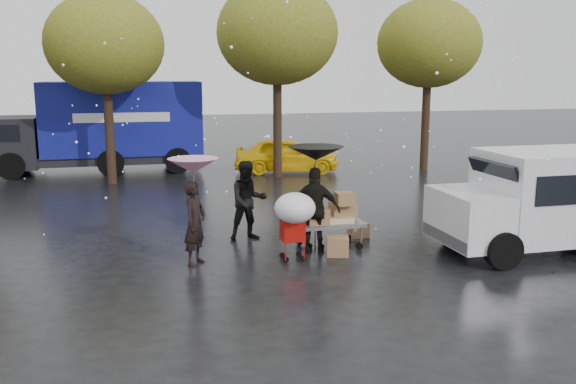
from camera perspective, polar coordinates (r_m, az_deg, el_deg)
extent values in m
plane|color=black|center=(12.92, -1.69, -6.20)|extent=(90.00, 90.00, 0.00)
imported|color=black|center=(12.45, -8.70, -2.87)|extent=(0.69, 0.75, 1.72)
imported|color=black|center=(14.17, -3.75, -0.80)|extent=(0.95, 0.77, 1.85)
imported|color=black|center=(13.21, 2.58, -1.66)|extent=(1.17, 0.89, 1.85)
cylinder|color=#4C4C4C|center=(12.42, -8.72, -2.19)|extent=(0.02, 0.02, 2.03)
cone|color=pink|center=(12.23, -8.86, 2.44)|extent=(1.01, 1.01, 0.30)
sphere|color=#4C4C4C|center=(12.22, -8.86, 2.58)|extent=(0.06, 0.06, 0.06)
cylinder|color=#4C4C4C|center=(13.17, 2.58, -1.02)|extent=(0.02, 0.02, 2.16)
cone|color=black|center=(12.99, 2.62, 3.64)|extent=(1.21, 1.21, 0.30)
sphere|color=#4C4C4C|center=(12.99, 2.62, 3.77)|extent=(0.06, 0.06, 0.06)
cube|color=slate|center=(13.56, 3.86, -2.97)|extent=(1.50, 0.80, 0.08)
cylinder|color=slate|center=(13.30, 0.80, -2.12)|extent=(0.04, 0.04, 0.60)
cube|color=#8D5F3D|center=(13.71, 5.14, -1.80)|extent=(0.55, 0.45, 0.40)
cube|color=#8D5F3D|center=(13.33, 2.78, -2.25)|extent=(0.45, 0.40, 0.35)
cube|color=#8D5F3D|center=(13.39, 5.32, -0.63)|extent=(0.40, 0.35, 0.28)
cube|color=tan|center=(13.55, 4.07, -2.54)|extent=(0.90, 0.55, 0.12)
cylinder|color=black|center=(13.22, 1.78, -5.43)|extent=(0.16, 0.05, 0.16)
cylinder|color=black|center=(13.81, 1.05, -4.70)|extent=(0.16, 0.05, 0.16)
cylinder|color=black|center=(13.59, 6.67, -5.04)|extent=(0.16, 0.05, 0.16)
cylinder|color=black|center=(14.16, 5.76, -4.35)|extent=(0.16, 0.05, 0.16)
cube|color=#B3100A|center=(12.63, 0.43, -3.54)|extent=(0.47, 0.41, 0.45)
cylinder|color=#B3100A|center=(12.36, 0.65, -2.09)|extent=(0.42, 0.02, 0.02)
cylinder|color=#4C4C4C|center=(12.37, 0.65, -2.41)|extent=(0.02, 0.02, 0.60)
ellipsoid|color=white|center=(12.33, 0.65, -1.51)|extent=(0.84, 0.84, 0.63)
cylinder|color=black|center=(12.60, -0.19, -6.36)|extent=(0.12, 0.04, 0.12)
cylinder|color=black|center=(12.89, -0.54, -5.95)|extent=(0.12, 0.04, 0.12)
cylinder|color=black|center=(12.68, 1.40, -6.24)|extent=(0.12, 0.04, 0.12)
cylinder|color=black|center=(12.98, 1.02, -5.84)|extent=(0.12, 0.04, 0.12)
cube|color=silver|center=(14.69, 24.86, -0.10)|extent=(3.80, 2.00, 1.90)
cube|color=silver|center=(13.40, 16.69, -2.27)|extent=(1.20, 1.95, 1.10)
cube|color=black|center=(13.53, 18.89, 1.39)|extent=(0.37, 1.70, 0.67)
cube|color=slate|center=(13.23, 14.54, -4.11)|extent=(0.12, 1.90, 0.25)
cylinder|color=black|center=(12.85, 19.50, -5.18)|extent=(0.76, 0.28, 0.76)
cylinder|color=black|center=(14.41, 15.35, -3.20)|extent=(0.76, 0.28, 0.76)
cube|color=navy|center=(24.93, -15.21, 6.72)|extent=(6.00, 2.50, 2.80)
cube|color=black|center=(25.43, -24.63, 4.25)|extent=(2.20, 2.40, 1.90)
cube|color=black|center=(25.13, -17.31, 3.07)|extent=(8.00, 2.30, 0.35)
cube|color=silver|center=(23.67, -15.26, 6.74)|extent=(3.50, 0.03, 0.35)
cylinder|color=black|center=(24.36, -24.50, 2.22)|extent=(1.00, 0.30, 1.00)
cylinder|color=black|center=(26.61, -23.64, 2.96)|extent=(1.00, 0.30, 1.00)
cylinder|color=black|center=(24.00, -10.27, 2.92)|extent=(1.00, 0.30, 1.00)
cylinder|color=black|center=(26.28, -10.63, 3.61)|extent=(1.00, 0.30, 1.00)
cube|color=#8D5F3D|center=(13.08, 4.67, -5.08)|extent=(0.54, 0.48, 0.41)
cube|color=#8D5F3D|center=(14.59, 6.61, -3.55)|extent=(0.48, 0.40, 0.34)
imported|color=yellow|center=(23.82, -0.14, 3.50)|extent=(4.28, 2.36, 1.38)
cylinder|color=black|center=(22.12, -16.41, 6.51)|extent=(0.32, 0.32, 4.48)
ellipsoid|color=#4C5E1A|center=(22.08, -16.78, 13.13)|extent=(4.00, 4.00, 3.40)
cylinder|color=black|center=(22.68, -1.00, 7.59)|extent=(0.32, 0.32, 4.90)
ellipsoid|color=#4C5E1A|center=(22.68, -1.02, 14.66)|extent=(4.40, 4.40, 3.74)
cylinder|color=black|center=(24.75, 12.77, 7.29)|extent=(0.32, 0.32, 4.62)
ellipsoid|color=#4C5E1A|center=(24.72, 13.04, 13.40)|extent=(4.00, 4.00, 3.40)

